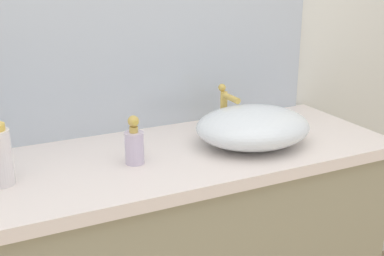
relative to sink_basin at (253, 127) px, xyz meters
name	(u,v)px	position (x,y,z in m)	size (l,w,h in m)	color
bathroom_wall_rear	(119,21)	(-0.33, 0.36, 0.33)	(6.00, 0.06, 2.60)	silver
sink_basin	(253,127)	(0.00, 0.00, 0.00)	(0.39, 0.34, 0.12)	silver
faucet	(226,103)	(0.00, 0.19, 0.03)	(0.03, 0.13, 0.16)	gold
soap_dispenser	(134,144)	(-0.41, 0.01, 0.00)	(0.06, 0.06, 0.15)	silver
perfume_bottle	(0,156)	(-0.79, 0.03, 0.02)	(0.07, 0.07, 0.17)	silver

